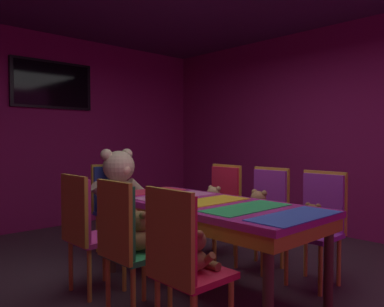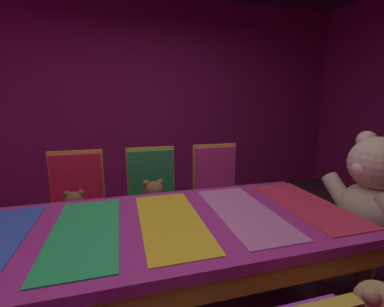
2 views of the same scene
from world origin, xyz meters
name	(u,v)px [view 2 (image 2 of 2)]	position (x,y,z in m)	size (l,w,h in m)	color
wall_left	(136,99)	(-2.60, 0.00, 1.40)	(0.12, 6.40, 2.80)	#8C1959
banquet_table	(171,236)	(0.00, 0.00, 0.65)	(0.90, 2.02, 0.75)	#B22D8C
chair_left_0	(78,200)	(-0.84, -0.59, 0.60)	(0.42, 0.41, 0.98)	red
teddy_left_0	(75,211)	(-0.70, -0.59, 0.57)	(0.22, 0.28, 0.26)	brown
chair_left_1	(152,194)	(-0.84, 0.00, 0.60)	(0.42, 0.41, 0.98)	#268C4C
teddy_left_1	(154,201)	(-0.69, 0.00, 0.59)	(0.25, 0.32, 0.30)	olive
chair_left_2	(217,188)	(-0.84, 0.59, 0.60)	(0.42, 0.41, 0.98)	#CC338C
king_teddy_bear	(372,194)	(0.00, 1.37, 0.76)	(0.75, 0.58, 0.71)	beige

